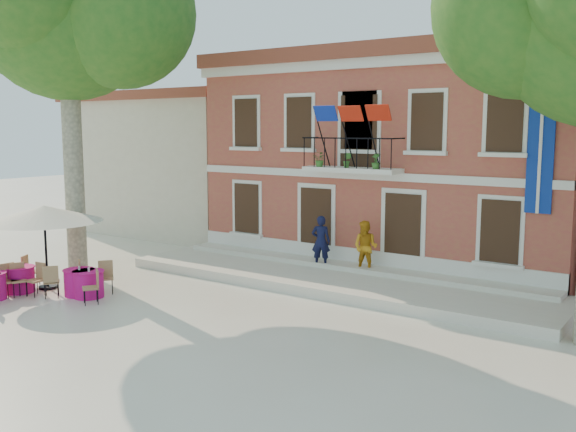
# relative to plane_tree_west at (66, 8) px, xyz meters

# --- Properties ---
(ground) EXTENTS (90.00, 90.00, 0.00)m
(ground) POSITION_rel_plane_tree_west_xyz_m (5.60, -0.79, -8.53)
(ground) COLOR beige
(ground) RESTS_ON ground
(main_building) EXTENTS (13.50, 9.59, 7.50)m
(main_building) POSITION_rel_plane_tree_west_xyz_m (7.60, 9.20, -4.75)
(main_building) COLOR #A45B3B
(main_building) RESTS_ON ground
(neighbor_west) EXTENTS (9.40, 9.40, 6.40)m
(neighbor_west) POSITION_rel_plane_tree_west_xyz_m (-3.90, 10.21, -5.32)
(neighbor_west) COLOR beige
(neighbor_west) RESTS_ON ground
(terrace) EXTENTS (14.00, 3.40, 0.30)m
(terrace) POSITION_rel_plane_tree_west_xyz_m (7.60, 3.61, -8.38)
(terrace) COLOR silver
(terrace) RESTS_ON ground
(plane_tree_west) EXTENTS (5.87, 5.87, 11.54)m
(plane_tree_west) POSITION_rel_plane_tree_west_xyz_m (0.00, 0.00, 0.00)
(plane_tree_west) COLOR #A59E84
(plane_tree_west) RESTS_ON ground
(patio_umbrella) EXTENTS (3.41, 3.41, 2.53)m
(patio_umbrella) POSITION_rel_plane_tree_west_xyz_m (0.77, -1.68, -6.26)
(patio_umbrella) COLOR black
(patio_umbrella) RESTS_ON ground
(pedestrian_navy) EXTENTS (0.73, 0.61, 1.70)m
(pedestrian_navy) POSITION_rel_plane_tree_west_xyz_m (6.66, 4.45, -7.38)
(pedestrian_navy) COLOR black
(pedestrian_navy) RESTS_ON terrace
(pedestrian_orange) EXTENTS (0.85, 0.69, 1.65)m
(pedestrian_orange) POSITION_rel_plane_tree_west_xyz_m (8.27, 4.51, -7.41)
(pedestrian_orange) COLOR orange
(pedestrian_orange) RESTS_ON terrace
(cafe_table_2) EXTENTS (1.65, 1.87, 0.95)m
(cafe_table_2) POSITION_rel_plane_tree_west_xyz_m (0.50, -2.42, -8.10)
(cafe_table_2) COLOR #C81260
(cafe_table_2) RESTS_ON ground
(cafe_table_3) EXTENTS (1.53, 1.76, 0.95)m
(cafe_table_3) POSITION_rel_plane_tree_west_xyz_m (2.24, -1.65, -8.11)
(cafe_table_3) COLOR #C81260
(cafe_table_3) RESTS_ON ground
(cafe_table_4) EXTENTS (1.83, 1.42, 0.95)m
(cafe_table_4) POSITION_rel_plane_tree_west_xyz_m (2.64, -1.62, -8.11)
(cafe_table_4) COLOR #C81260
(cafe_table_4) RESTS_ON ground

